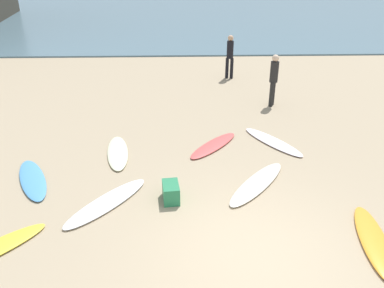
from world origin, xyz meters
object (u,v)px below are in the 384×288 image
object	(u,v)px
surfboard_1	(107,202)
surfboard_5	(273,142)
surfboard_2	(374,240)
beachgoer_mid	(274,78)
beachgoer_near	(230,54)
surfboard_4	(257,183)
surfboard_7	(32,179)
beach_cooler	(171,192)
surfboard_0	(118,152)
surfboard_3	(214,145)

from	to	relation	value
surfboard_1	surfboard_5	world-z (taller)	surfboard_1
surfboard_2	beachgoer_mid	distance (m)	7.29
beachgoer_near	surfboard_1	bearing A→B (deg)	-98.92
surfboard_2	beachgoer_near	bearing A→B (deg)	107.74
surfboard_4	surfboard_7	distance (m)	5.23
surfboard_7	beach_cooler	distance (m)	3.37
surfboard_0	beachgoer_near	xyz separation A→B (m)	(3.82, 6.99, 0.99)
surfboard_1	beachgoer_mid	distance (m)	7.62
surfboard_0	beachgoer_near	bearing A→B (deg)	52.08
surfboard_1	beach_cooler	xyz separation A→B (m)	(1.35, 0.11, 0.16)
surfboard_2	beachgoer_mid	xyz separation A→B (m)	(-0.28, 7.22, 0.96)
surfboard_5	surfboard_1	bearing A→B (deg)	-177.23
surfboard_0	surfboard_3	size ratio (longest dim) A/B	1.00
surfboard_7	surfboard_4	bearing A→B (deg)	-30.25
surfboard_5	beachgoer_mid	xyz separation A→B (m)	(0.63, 3.02, 0.97)
surfboard_0	surfboard_7	bearing A→B (deg)	-153.23
surfboard_7	surfboard_3	bearing A→B (deg)	-5.82
surfboard_3	surfboard_4	distance (m)	2.16
surfboard_5	beachgoer_mid	bearing A→B (deg)	46.97
surfboard_7	beach_cooler	bearing A→B (deg)	-41.70
surfboard_3	surfboard_7	size ratio (longest dim) A/B	0.98
surfboard_7	surfboard_5	bearing A→B (deg)	-9.72
beachgoer_mid	beach_cooler	size ratio (longest dim) A/B	3.34
surfboard_2	beach_cooler	world-z (taller)	beach_cooler
surfboard_3	surfboard_4	world-z (taller)	surfboard_4
surfboard_4	surfboard_5	world-z (taller)	surfboard_4
beach_cooler	surfboard_1	bearing A→B (deg)	-175.55
surfboard_2	surfboard_7	distance (m)	7.37
surfboard_4	beachgoer_mid	xyz separation A→B (m)	(1.48, 5.19, 0.97)
surfboard_1	beachgoer_near	xyz separation A→B (m)	(3.71, 9.28, 0.99)
surfboard_0	beachgoer_near	distance (m)	8.02
surfboard_5	surfboard_3	bearing A→B (deg)	154.68
surfboard_0	surfboard_5	distance (m)	4.31
surfboard_4	surfboard_7	size ratio (longest dim) A/B	1.13
beach_cooler	surfboard_7	bearing A→B (deg)	164.85
surfboard_3	beachgoer_near	bearing A→B (deg)	118.68
surfboard_7	beachgoer_near	bearing A→B (deg)	29.38
surfboard_1	surfboard_4	distance (m)	3.38
surfboard_7	beach_cooler	world-z (taller)	beach_cooler
surfboard_3	surfboard_5	world-z (taller)	same
surfboard_3	beach_cooler	distance (m)	2.78
beachgoer_near	beach_cooler	bearing A→B (deg)	-91.53
beach_cooler	surfboard_3	bearing A→B (deg)	65.98
beach_cooler	surfboard_4	bearing A→B (deg)	15.43
surfboard_5	beachgoer_mid	world-z (taller)	beachgoer_mid
surfboard_2	surfboard_0	bearing A→B (deg)	155.11
surfboard_7	beachgoer_near	xyz separation A→B (m)	(5.61, 8.29, 0.99)
surfboard_2	beachgoer_mid	bearing A→B (deg)	102.68
beachgoer_mid	surfboard_3	bearing A→B (deg)	-7.76
surfboard_2	beach_cooler	bearing A→B (deg)	168.67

